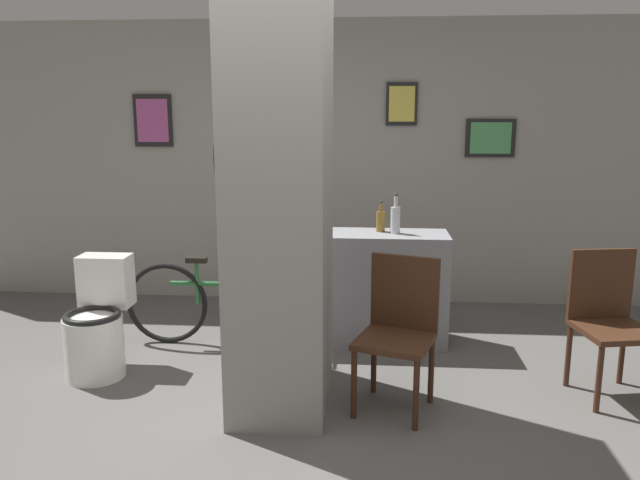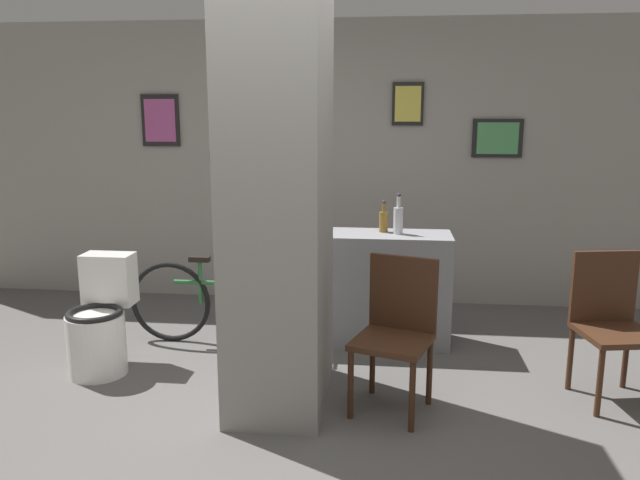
% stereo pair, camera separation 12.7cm
% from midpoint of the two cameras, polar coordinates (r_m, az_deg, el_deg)
% --- Properties ---
extents(ground_plane, '(14.00, 14.00, 0.00)m').
position_cam_midpoint_polar(ground_plane, '(3.69, -2.07, -17.45)').
color(ground_plane, '#5B5956').
extents(wall_back, '(8.00, 0.09, 2.60)m').
position_cam_midpoint_polar(wall_back, '(5.85, 1.58, 6.97)').
color(wall_back, gray).
rests_on(wall_back, ground_plane).
extents(pillar_center, '(0.59, 0.93, 2.60)m').
position_cam_midpoint_polar(pillar_center, '(3.72, -2.78, 4.09)').
color(pillar_center, gray).
rests_on(pillar_center, ground_plane).
extents(counter_shelf, '(1.48, 0.44, 0.87)m').
position_cam_midpoint_polar(counter_shelf, '(4.91, 3.87, -4.33)').
color(counter_shelf, gray).
rests_on(counter_shelf, ground_plane).
extents(toilet, '(0.39, 0.55, 0.80)m').
position_cam_midpoint_polar(toilet, '(4.62, -18.73, -7.34)').
color(toilet, white).
rests_on(toilet, ground_plane).
extents(chair_near_pillar, '(0.54, 0.54, 0.93)m').
position_cam_midpoint_polar(chair_near_pillar, '(3.84, 7.95, -7.90)').
color(chair_near_pillar, '#422616').
rests_on(chair_near_pillar, ground_plane).
extents(chair_by_doorway, '(0.50, 0.50, 0.93)m').
position_cam_midpoint_polar(chair_by_doorway, '(4.37, 25.83, -6.58)').
color(chair_by_doorway, '#422616').
rests_on(chair_by_doorway, ground_plane).
extents(bicycle, '(1.64, 0.42, 0.69)m').
position_cam_midpoint_polar(bicycle, '(4.89, -7.24, -5.67)').
color(bicycle, black).
rests_on(bicycle, ground_plane).
extents(bottle_tall, '(0.07, 0.07, 0.31)m').
position_cam_midpoint_polar(bottle_tall, '(4.79, 7.92, 1.92)').
color(bottle_tall, silver).
rests_on(bottle_tall, counter_shelf).
extents(bottle_short, '(0.07, 0.07, 0.25)m').
position_cam_midpoint_polar(bottle_short, '(4.85, 6.58, 1.79)').
color(bottle_short, olive).
rests_on(bottle_short, counter_shelf).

